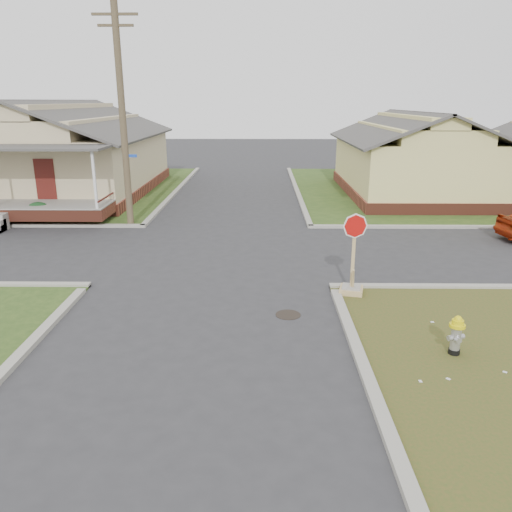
{
  "coord_description": "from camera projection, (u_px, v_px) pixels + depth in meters",
  "views": [
    {
      "loc": [
        1.53,
        -12.17,
        5.22
      ],
      "look_at": [
        1.36,
        1.0,
        1.1
      ],
      "focal_mm": 35.0,
      "sensor_mm": 36.0,
      "label": 1
    }
  ],
  "objects": [
    {
      "name": "curbs",
      "position": [
        220.0,
        252.0,
        17.96
      ],
      "size": [
        80.0,
        40.0,
        0.12
      ],
      "primitive_type": null,
      "color": "#99968A",
      "rests_on": "ground"
    },
    {
      "name": "utility_pole",
      "position": [
        122.0,
        115.0,
        20.34
      ],
      "size": [
        1.8,
        0.28,
        9.0
      ],
      "color": "#4A3D2A",
      "rests_on": "ground"
    },
    {
      "name": "fire_hydrant",
      "position": [
        456.0,
        333.0,
        10.51
      ],
      "size": [
        0.33,
        0.33,
        0.88
      ],
      "rotation": [
        0.0,
        0.0,
        0.28
      ],
      "color": "black",
      "rests_on": "ground"
    },
    {
      "name": "stop_sign",
      "position": [
        352.0,
        276.0,
        13.87
      ],
      "size": [
        0.65,
        0.63,
        2.28
      ],
      "rotation": [
        0.0,
        0.0,
        -0.24
      ],
      "color": "tan",
      "rests_on": "ground"
    },
    {
      "name": "verge_far_left",
      "position": [
        25.0,
        189.0,
        30.52
      ],
      "size": [
        19.0,
        19.0,
        0.05
      ],
      "primitive_type": "cube",
      "color": "#2A4418",
      "rests_on": "ground"
    },
    {
      "name": "ground",
      "position": [
        204.0,
        307.0,
        13.19
      ],
      "size": [
        120.0,
        120.0,
        0.0
      ],
      "primitive_type": "plane",
      "color": "#2D2C2F",
      "rests_on": "ground"
    },
    {
      "name": "corner_house",
      "position": [
        61.0,
        154.0,
        28.56
      ],
      "size": [
        10.1,
        15.5,
        5.3
      ],
      "color": "brown",
      "rests_on": "ground"
    },
    {
      "name": "hedge_right",
      "position": [
        39.0,
        212.0,
        21.93
      ],
      "size": [
        1.27,
        1.04,
        0.97
      ],
      "primitive_type": "ellipsoid",
      "color": "#163C1C",
      "rests_on": "verge_far_left"
    },
    {
      "name": "side_house_yellow",
      "position": [
        412.0,
        156.0,
        28.16
      ],
      "size": [
        7.6,
        11.6,
        4.7
      ],
      "color": "brown",
      "rests_on": "ground"
    },
    {
      "name": "manhole",
      "position": [
        288.0,
        315.0,
        12.69
      ],
      "size": [
        0.64,
        0.64,
        0.01
      ],
      "primitive_type": "cylinder",
      "color": "black",
      "rests_on": "ground"
    }
  ]
}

